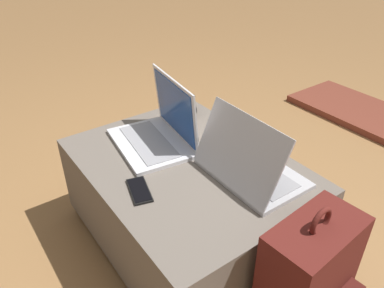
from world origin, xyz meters
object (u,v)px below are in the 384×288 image
(laptop_near, at_px, (159,131))
(coffee_mug, at_px, (187,106))
(cell_phone, at_px, (139,190))
(laptop_far, at_px, (248,166))

(laptop_near, distance_m, coffee_mug, 0.28)
(cell_phone, bearing_deg, laptop_near, 61.64)
(laptop_far, distance_m, coffee_mug, 0.54)
(laptop_near, bearing_deg, laptop_far, 26.43)
(coffee_mug, bearing_deg, laptop_far, -11.68)
(laptop_near, bearing_deg, coffee_mug, 127.21)
(cell_phone, distance_m, coffee_mug, 0.60)
(laptop_far, xyz_separation_m, cell_phone, (-0.16, -0.36, -0.05))
(laptop_far, bearing_deg, coffee_mug, -10.99)
(laptop_near, bearing_deg, cell_phone, -36.02)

